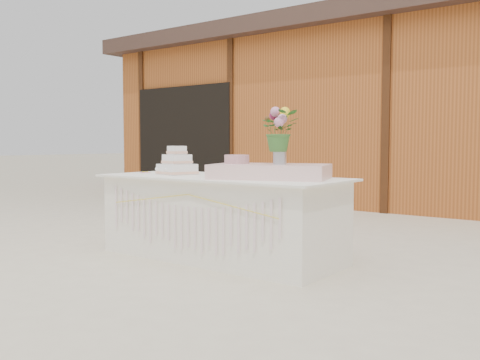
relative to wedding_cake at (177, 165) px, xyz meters
The scene contains 9 objects.
ground 1.02m from the wedding_cake, ahead, with size 80.00×80.00×0.00m, color beige.
barn 6.09m from the wedding_cake, 84.89° to the left, with size 12.60×4.60×3.30m.
cake_table 0.73m from the wedding_cake, ahead, with size 2.40×1.00×0.77m.
wedding_cake is the anchor object (origin of this frame).
pink_cake_stand 0.77m from the wedding_cake, ahead, with size 0.29×0.29×0.21m.
satin_runner 1.08m from the wedding_cake, ahead, with size 1.00×0.58×0.13m, color #FFD2CD.
flower_vase 1.18m from the wedding_cake, ahead, with size 0.12×0.12×0.16m, color #B8B8BD.
bouquet 1.23m from the wedding_cake, ahead, with size 0.32×0.28×0.36m, color #356829.
loose_flowers 0.47m from the wedding_cake, 163.82° to the left, with size 0.14×0.34×0.02m, color pink, non-canonical shape.
Camera 1 is at (3.14, -3.87, 1.08)m, focal length 40.00 mm.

